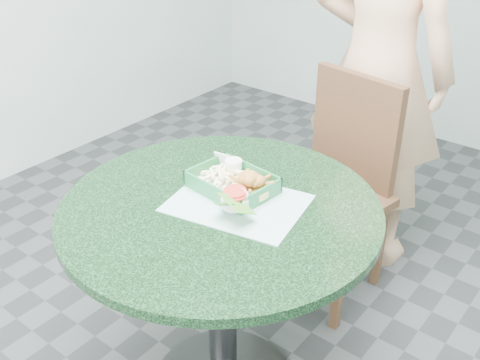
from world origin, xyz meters
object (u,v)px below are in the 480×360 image
Objects in this scene: crab_sandwich at (252,188)px; sauce_ramekin at (231,169)px; cafe_table at (221,256)px; dining_chair at (339,174)px; food_basket at (232,191)px; diner_person at (383,29)px.

sauce_ramekin is (-0.12, 0.05, -0.00)m from crab_sandwich.
cafe_table is 17.38× the size of sauce_ramekin.
dining_chair is at bearing 84.10° from sauce_ramekin.
food_basket is at bearing -47.84° from sauce_ramekin.
diner_person is 38.64× the size of sauce_ramekin.
dining_chair reaches higher than sauce_ramekin.
dining_chair is at bearing 95.97° from diner_person.
sauce_ramekin is (-0.03, -0.93, -0.26)m from diner_person.
cafe_table is at bearing -61.84° from sauce_ramekin.
dining_chair reaches higher than food_basket.
sauce_ramekin is at bearing -85.56° from dining_chair.
food_basket is (0.02, -0.99, -0.29)m from diner_person.
cafe_table is 0.45× the size of diner_person.
sauce_ramekin is (-0.05, 0.06, 0.03)m from food_basket.
crab_sandwich is at bearing 95.40° from diner_person.
dining_chair reaches higher than cafe_table.
cafe_table is 3.85× the size of food_basket.
food_basket is (-0.01, -0.68, 0.23)m from dining_chair.
cafe_table is 0.24m from crab_sandwich.
crab_sandwich reaches higher than sauce_ramekin.
sauce_ramekin reaches higher than food_basket.
dining_chair is 0.72m from food_basket.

